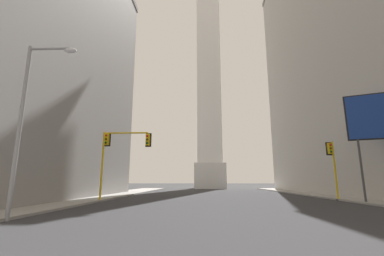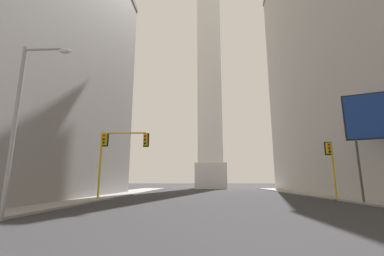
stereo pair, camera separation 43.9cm
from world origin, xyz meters
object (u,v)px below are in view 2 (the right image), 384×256
object	(u,v)px
billboard_sign	(373,119)
obelisk	(209,75)
traffic_light_mid_left	(117,148)
street_lamp	(24,110)
traffic_light_mid_right	(331,161)

from	to	relation	value
billboard_sign	obelisk	bearing A→B (deg)	106.45
traffic_light_mid_left	billboard_sign	bearing A→B (deg)	-5.32
street_lamp	billboard_sign	xyz separation A→B (m)	(23.34, 9.57, 1.63)
traffic_light_mid_right	street_lamp	xyz separation A→B (m)	(-21.50, -13.71, 1.58)
billboard_sign	traffic_light_mid_left	bearing A→B (deg)	174.68
traffic_light_mid_right	billboard_sign	world-z (taller)	billboard_sign
traffic_light_mid_right	traffic_light_mid_left	bearing A→B (deg)	-174.36
traffic_light_mid_left	traffic_light_mid_right	xyz separation A→B (m)	(20.68, 2.04, -1.13)
billboard_sign	traffic_light_mid_right	bearing A→B (deg)	113.96
traffic_light_mid_left	traffic_light_mid_right	distance (m)	20.81
obelisk	billboard_sign	xyz separation A→B (m)	(12.76, -43.20, -22.87)
traffic_light_mid_right	billboard_sign	xyz separation A→B (m)	(1.84, -4.14, 3.21)
traffic_light_mid_left	street_lamp	xyz separation A→B (m)	(-0.82, -11.67, 0.46)
obelisk	traffic_light_mid_right	xyz separation A→B (m)	(10.92, -39.06, -26.09)
traffic_light_mid_left	traffic_light_mid_right	world-z (taller)	traffic_light_mid_left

